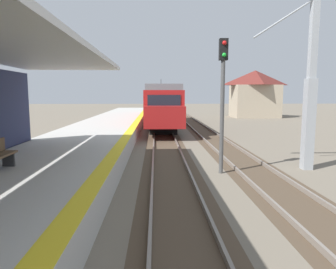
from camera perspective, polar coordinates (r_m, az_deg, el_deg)
station_platform at (r=13.98m, az=-18.08°, el=-3.99°), size 5.00×80.00×0.91m
track_pair_nearest_platform at (r=17.47m, az=-0.30°, el=-2.76°), size 2.34×120.00×0.16m
track_pair_middle at (r=17.91m, az=10.65°, el=-2.64°), size 2.34×120.00×0.16m
approaching_train at (r=30.49m, az=-1.15°, el=5.56°), size 2.93×19.60×4.76m
rail_signal_post at (r=12.27m, az=9.96°, el=7.63°), size 0.32×0.34×5.20m
catenary_pylon_far_side at (r=13.89m, az=23.58°, el=8.77°), size 5.00×0.40×7.50m
distant_trackside_house at (r=44.89m, az=15.59°, el=7.34°), size 6.60×5.28×6.40m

